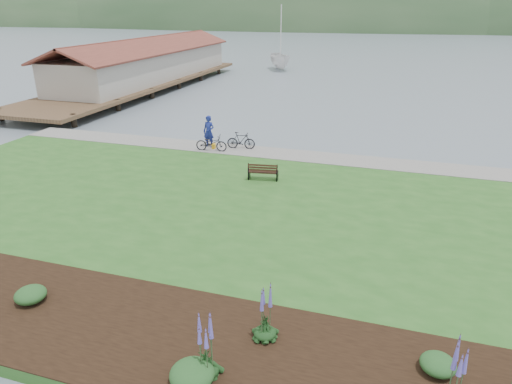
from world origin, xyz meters
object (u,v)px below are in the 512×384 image
Objects in this scene: park_bench at (263,171)px; bicycle_a at (211,143)px; sailboat at (280,70)px; person at (209,129)px.

bicycle_a is at bearing 130.32° from park_bench.
park_bench is 5.86m from bicycle_a.
park_bench is 45.04m from sailboat.
person is 39.69m from sailboat.
person is at bearing 128.20° from park_bench.
sailboat reaches higher than person.
person is at bearing -109.38° from sailboat.
person is 0.08× the size of sailboat.
person reaches higher than bicycle_a.
bicycle_a is 0.07× the size of sailboat.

